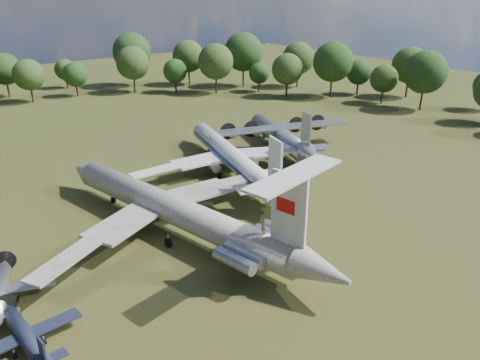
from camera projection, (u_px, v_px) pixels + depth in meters
ground at (152, 227)px, 61.32m from camera, size 300.00×300.00×0.00m
il62_airliner at (175, 215)px, 58.91m from camera, size 48.74×58.02×5.03m
tu104_jet at (232, 161)px, 77.62m from camera, size 44.99×52.96×4.55m
an12_transport at (280, 139)px, 89.38m from camera, size 38.11×40.26×4.29m
small_prop_west at (27, 340)px, 40.35m from camera, size 10.70×13.99×1.95m
small_prop_northwest at (1, 295)px, 46.25m from camera, size 13.55×16.04×2.02m
person_on_il62 at (263, 227)px, 49.08m from camera, size 0.64×0.45×1.67m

